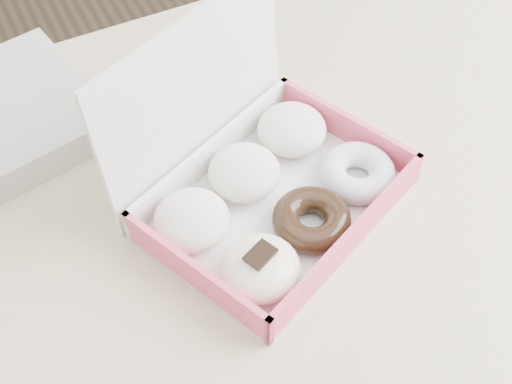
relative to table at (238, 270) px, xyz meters
name	(u,v)px	position (x,y,z in m)	size (l,w,h in m)	color
table	(238,270)	(0.00, 0.00, 0.00)	(1.20, 0.80, 0.75)	tan
donut_box	(264,186)	(0.04, 0.02, 0.11)	(0.34, 0.32, 0.20)	white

